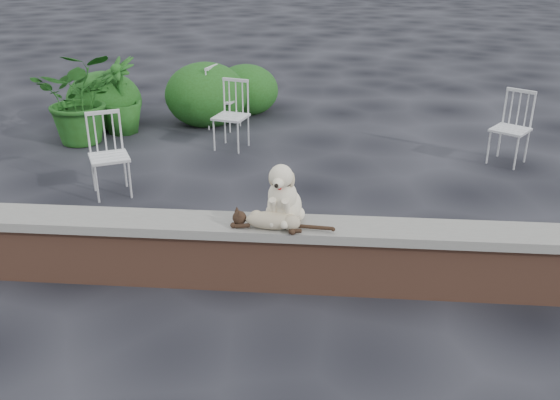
# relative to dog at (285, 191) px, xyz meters

# --- Properties ---
(ground) EXTENTS (60.00, 60.00, 0.00)m
(ground) POSITION_rel_dog_xyz_m (-0.18, -0.05, -0.85)
(ground) COLOR black
(ground) RESTS_ON ground
(brick_wall) EXTENTS (6.00, 0.30, 0.50)m
(brick_wall) POSITION_rel_dog_xyz_m (-0.18, -0.05, -0.60)
(brick_wall) COLOR brown
(brick_wall) RESTS_ON ground
(capstone) EXTENTS (6.20, 0.40, 0.08)m
(capstone) POSITION_rel_dog_xyz_m (-0.18, -0.05, -0.31)
(capstone) COLOR slate
(capstone) RESTS_ON brick_wall
(dog) EXTENTS (0.43, 0.52, 0.54)m
(dog) POSITION_rel_dog_xyz_m (0.00, 0.00, 0.00)
(dog) COLOR beige
(dog) RESTS_ON capstone
(cat) EXTENTS (1.01, 0.39, 0.17)m
(cat) POSITION_rel_dog_xyz_m (-0.08, -0.15, -0.19)
(cat) COLOR tan
(cat) RESTS_ON capstone
(chair_e) EXTENTS (0.70, 0.70, 0.94)m
(chair_e) POSITION_rel_dog_xyz_m (-1.28, 4.45, -0.38)
(chair_e) COLOR white
(chair_e) RESTS_ON ground
(chair_d) EXTENTS (0.78, 0.78, 0.94)m
(chair_d) POSITION_rel_dog_xyz_m (2.65, 3.21, -0.38)
(chair_d) COLOR white
(chair_d) RESTS_ON ground
(chair_a) EXTENTS (0.75, 0.75, 0.94)m
(chair_a) POSITION_rel_dog_xyz_m (-2.12, 1.75, -0.38)
(chair_a) COLOR white
(chair_a) RESTS_ON ground
(chair_b) EXTENTS (0.69, 0.69, 0.94)m
(chair_b) POSITION_rel_dog_xyz_m (-1.02, 3.50, -0.38)
(chair_b) COLOR white
(chair_b) RESTS_ON ground
(potted_plant_a) EXTENTS (1.39, 1.28, 1.31)m
(potted_plant_a) POSITION_rel_dog_xyz_m (-3.15, 3.59, -0.20)
(potted_plant_a) COLOR #1E4915
(potted_plant_a) RESTS_ON ground
(potted_plant_b) EXTENTS (0.89, 0.89, 1.12)m
(potted_plant_b) POSITION_rel_dog_xyz_m (-2.76, 4.09, -0.29)
(potted_plant_b) COLOR #1E4915
(potted_plant_b) RESTS_ON ground
(shrubbery) EXTENTS (3.16, 2.02, 1.01)m
(shrubbery) POSITION_rel_dog_xyz_m (-1.93, 4.76, -0.43)
(shrubbery) COLOR #1E4915
(shrubbery) RESTS_ON ground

